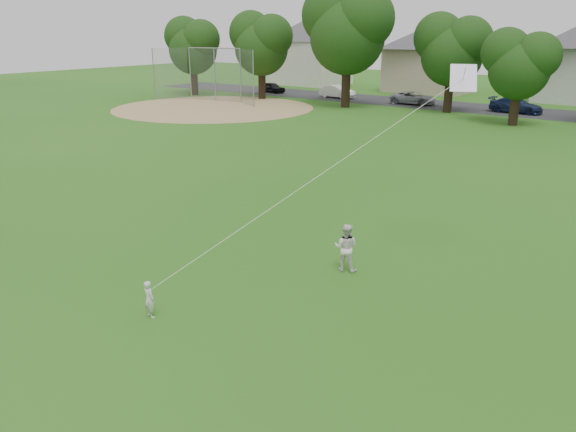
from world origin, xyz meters
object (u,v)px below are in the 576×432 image
Objects in this scene: kite at (316,178)px; older_boy at (346,247)px; toddler at (149,299)px; baseball_backstop at (211,75)px.

older_boy is at bearing 83.74° from kite.
toddler is at bearing 48.27° from older_boy.
older_boy is at bearing -40.56° from baseball_backstop.
kite is 42.31m from baseball_backstop.
baseball_backstop is at bearing -39.59° from toddler.
toddler is at bearing -119.87° from kite.
baseball_backstop reaches higher than older_boy.
older_boy is at bearing -105.95° from toddler.
kite is (2.26, 3.94, 2.62)m from toddler.
kite is (-0.15, -1.40, 2.39)m from older_boy.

